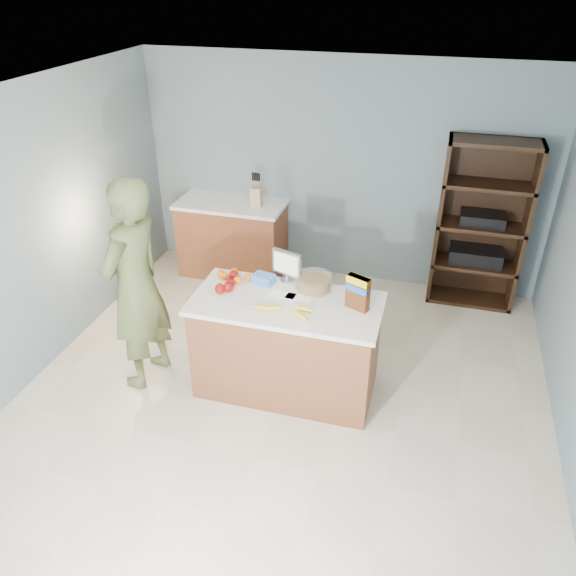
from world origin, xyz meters
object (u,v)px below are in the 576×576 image
(person, at_px, (135,286))
(tv, at_px, (287,265))
(counter_peninsula, at_px, (286,350))
(cereal_box, at_px, (358,290))
(shelving_unit, at_px, (480,227))

(person, height_order, tv, person)
(counter_peninsula, bearing_deg, tv, 105.20)
(tv, height_order, cereal_box, cereal_box)
(counter_peninsula, bearing_deg, shelving_unit, 52.89)
(person, distance_m, tv, 1.28)
(shelving_unit, height_order, cereal_box, shelving_unit)
(person, bearing_deg, shelving_unit, 135.75)
(cereal_box, bearing_deg, tv, 157.30)
(person, relative_size, tv, 6.71)
(counter_peninsula, distance_m, cereal_box, 0.87)
(shelving_unit, relative_size, tv, 6.38)
(shelving_unit, bearing_deg, person, -141.60)
(shelving_unit, height_order, tv, shelving_unit)
(shelving_unit, xyz_separation_m, cereal_box, (-0.98, -1.99, 0.20))
(counter_peninsula, xyz_separation_m, cereal_box, (0.57, 0.05, 0.65))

